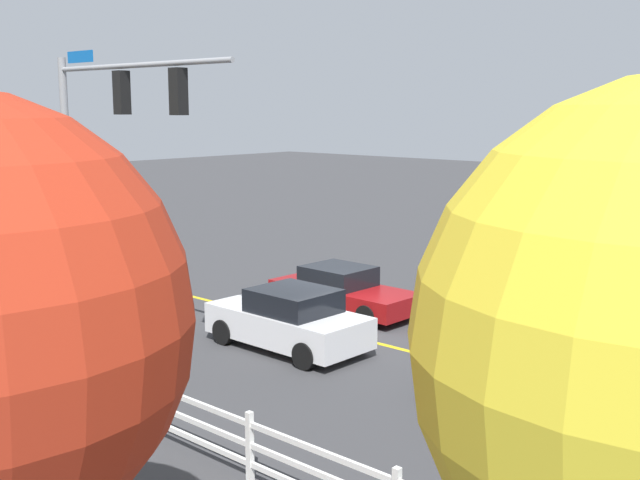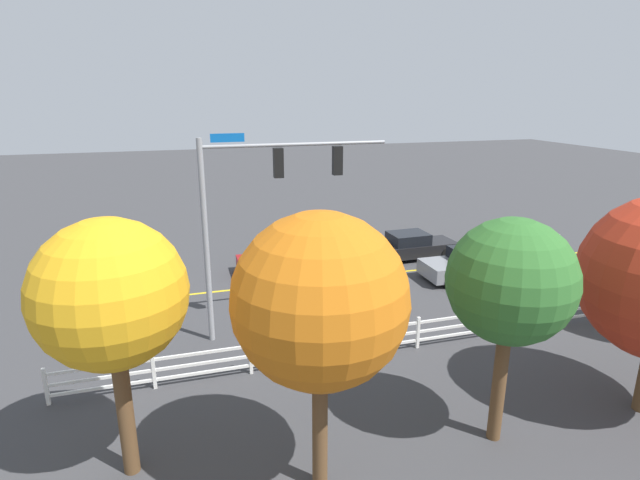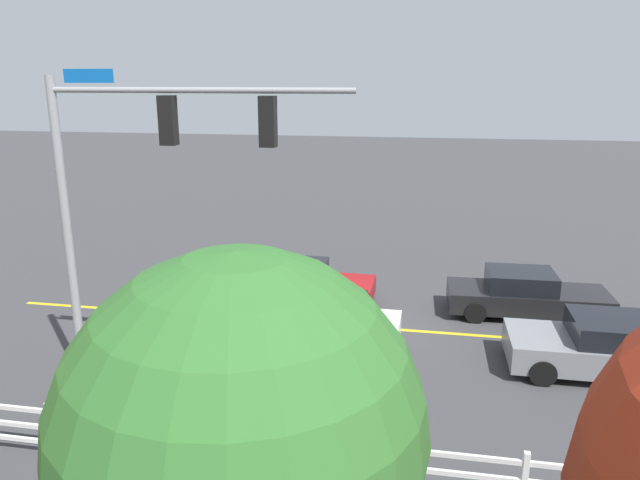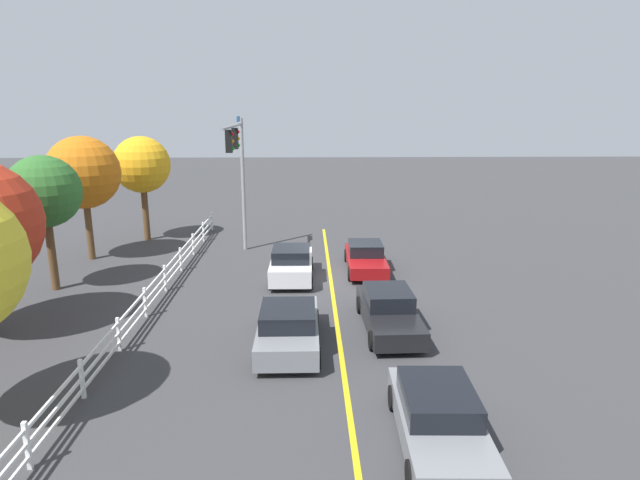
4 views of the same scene
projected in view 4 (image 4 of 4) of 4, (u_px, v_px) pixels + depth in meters
ground_plane at (330, 278)px, 24.50m from camera, size 120.00×120.00×0.00m
lane_center_stripe at (335, 310)px, 20.62m from camera, size 28.00×0.16×0.01m
signal_assembly at (238, 161)px, 26.47m from camera, size 6.52×0.38×7.24m
car_0 at (389, 311)px, 18.79m from camera, size 4.79×1.96×1.41m
car_1 at (366, 258)px, 25.56m from camera, size 4.55×1.93×1.33m
car_2 at (288, 327)px, 17.37m from camera, size 4.56×2.05×1.44m
car_3 at (291, 264)px, 24.20m from camera, size 4.18×1.99×1.53m
car_4 at (439, 418)px, 12.35m from camera, size 4.49×2.05×1.35m
white_rail_fence at (156, 289)px, 21.27m from camera, size 26.10×0.10×1.15m
tree_0 at (83, 173)px, 26.49m from camera, size 3.63×3.63×6.32m
tree_1 at (44, 192)px, 21.97m from camera, size 3.01×3.01×5.79m
tree_4 at (142, 165)px, 30.50m from camera, size 3.25×3.25×6.08m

